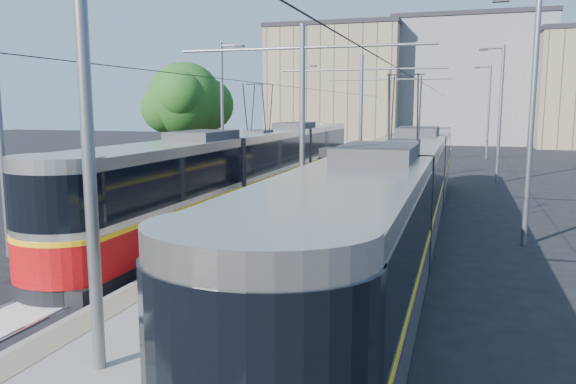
% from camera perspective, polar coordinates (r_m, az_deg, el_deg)
% --- Properties ---
extents(ground, '(160.00, 160.00, 0.00)m').
position_cam_1_polar(ground, '(13.27, -8.21, -11.12)').
color(ground, black).
rests_on(ground, ground).
extents(platform, '(4.00, 50.00, 0.30)m').
position_cam_1_polar(platform, '(29.09, 6.26, 0.06)').
color(platform, gray).
rests_on(platform, ground).
extents(tactile_strip_left, '(0.70, 50.00, 0.01)m').
position_cam_1_polar(tactile_strip_left, '(29.38, 3.49, 0.49)').
color(tactile_strip_left, gray).
rests_on(tactile_strip_left, platform).
extents(tactile_strip_right, '(0.70, 50.00, 0.01)m').
position_cam_1_polar(tactile_strip_right, '(28.83, 9.09, 0.24)').
color(tactile_strip_right, gray).
rests_on(tactile_strip_right, platform).
extents(rails, '(8.71, 70.00, 0.03)m').
position_cam_1_polar(rails, '(29.11, 6.25, -0.20)').
color(rails, gray).
rests_on(rails, ground).
extents(tram_left, '(2.43, 29.35, 5.50)m').
position_cam_1_polar(tram_left, '(26.27, -3.00, 2.61)').
color(tram_left, black).
rests_on(tram_left, ground).
extents(tram_right, '(2.43, 29.61, 5.50)m').
position_cam_1_polar(tram_right, '(19.07, 11.54, 0.61)').
color(tram_right, black).
rests_on(tram_right, ground).
extents(catenary, '(9.20, 70.00, 7.00)m').
position_cam_1_polar(catenary, '(25.98, 5.20, 8.74)').
color(catenary, slate).
rests_on(catenary, platform).
extents(street_lamps, '(15.18, 38.22, 8.00)m').
position_cam_1_polar(street_lamps, '(32.71, 7.73, 8.07)').
color(street_lamps, slate).
rests_on(street_lamps, ground).
extents(shelter, '(0.85, 1.18, 2.38)m').
position_cam_1_polar(shelter, '(24.96, 4.26, 1.91)').
color(shelter, black).
rests_on(shelter, platform).
extents(tree, '(4.86, 4.50, 7.06)m').
position_cam_1_polar(tree, '(33.99, -9.84, 9.05)').
color(tree, '#382314').
rests_on(tree, ground).
extents(building_left, '(16.32, 12.24, 14.42)m').
position_cam_1_polar(building_left, '(72.96, 5.08, 10.78)').
color(building_left, gray).
rests_on(building_left, ground).
extents(building_centre, '(18.36, 14.28, 15.22)m').
position_cam_1_polar(building_centre, '(75.32, 17.95, 10.64)').
color(building_centre, gray).
rests_on(building_centre, ground).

